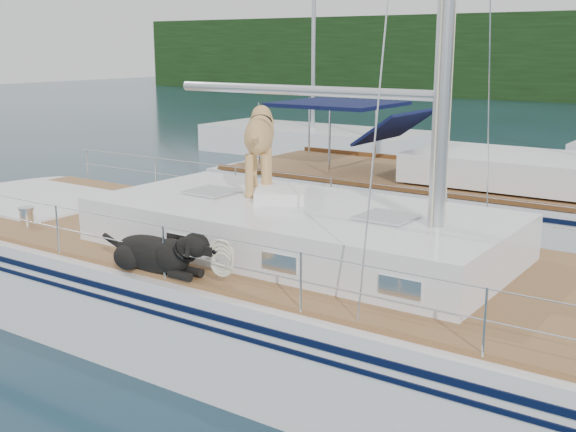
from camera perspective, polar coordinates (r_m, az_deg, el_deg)
The scene contains 4 objects.
ground at distance 9.85m, azimuth -3.09°, elevation -8.93°, with size 120.00×120.00×0.00m, color black.
main_sailboat at distance 9.56m, azimuth -2.73°, elevation -5.24°, with size 12.00×3.80×14.01m.
neighbor_sailboat at distance 14.74m, azimuth 15.01°, elevation 0.69°, with size 11.00×3.50×13.30m.
bg_boat_west at distance 25.40m, azimuth 1.97°, elevation 5.86°, with size 8.00×3.00×11.65m.
Camera 1 is at (5.62, -7.19, 3.72)m, focal length 45.00 mm.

